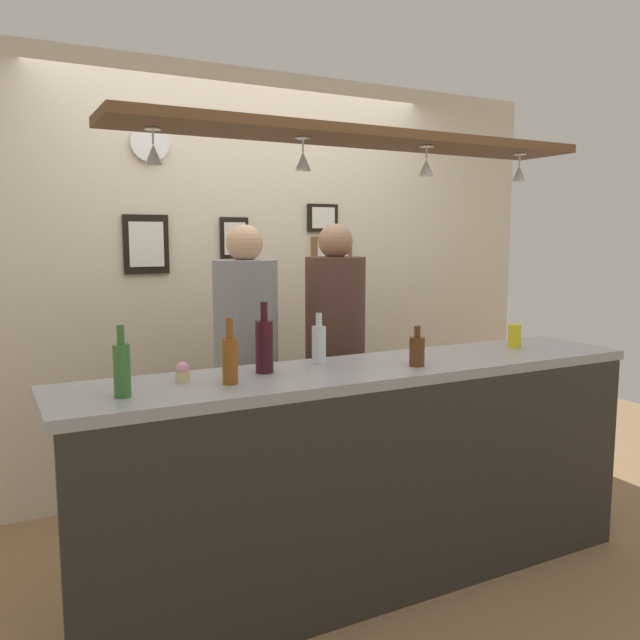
{
  "coord_description": "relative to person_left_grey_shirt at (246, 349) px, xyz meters",
  "views": [
    {
      "loc": [
        -1.5,
        -2.74,
        1.57
      ],
      "look_at": [
        0.0,
        0.1,
        1.16
      ],
      "focal_mm": 36.25,
      "sensor_mm": 36.0,
      "label": 1
    }
  ],
  "objects": [
    {
      "name": "picture_frame_upper_small",
      "position": [
        0.8,
        0.63,
        0.71
      ],
      "size": [
        0.22,
        0.02,
        0.18
      ],
      "color": "black",
      "rests_on": "back_wall"
    },
    {
      "name": "hanging_wineglass_far_left",
      "position": [
        -0.62,
        -0.66,
        0.9
      ],
      "size": [
        0.07,
        0.07,
        0.13
      ],
      "color": "silver",
      "rests_on": "overhead_glass_rack"
    },
    {
      "name": "hanging_wineglass_center",
      "position": [
        1.15,
        -0.76,
        0.9
      ],
      "size": [
        0.07,
        0.07,
        0.13
      ],
      "color": "silver",
      "rests_on": "overhead_glass_rack"
    },
    {
      "name": "picture_frame_lower_pair",
      "position": [
        0.87,
        0.63,
        0.5
      ],
      "size": [
        0.3,
        0.02,
        0.18
      ],
      "color": "brown",
      "rests_on": "back_wall"
    },
    {
      "name": "cupcake",
      "position": [
        -0.54,
        -0.69,
        0.06
      ],
      "size": [
        0.06,
        0.06,
        0.08
      ],
      "color": "beige",
      "rests_on": "bar_counter"
    },
    {
      "name": "person_middle_brown_shirt",
      "position": [
        0.54,
        0.0,
        0.01
      ],
      "size": [
        0.34,
        0.34,
        1.65
      ],
      "color": "#2D334C",
      "rests_on": "ground_plane"
    },
    {
      "name": "picture_frame_caricature",
      "position": [
        -0.36,
        0.63,
        0.55
      ],
      "size": [
        0.26,
        0.02,
        0.34
      ],
      "color": "black",
      "rests_on": "back_wall"
    },
    {
      "name": "wall_clock",
      "position": [
        -0.32,
        0.63,
        1.12
      ],
      "size": [
        0.22,
        0.03,
        0.22
      ],
      "primitive_type": "cylinder",
      "rotation": [
        1.57,
        0.0,
        0.0
      ],
      "color": "white",
      "rests_on": "back_wall"
    },
    {
      "name": "picture_frame_crest",
      "position": [
        0.18,
        0.63,
        0.58
      ],
      "size": [
        0.18,
        0.02,
        0.26
      ],
      "color": "black",
      "rests_on": "back_wall"
    },
    {
      "name": "person_left_grey_shirt",
      "position": [
        0.0,
        0.0,
        0.0
      ],
      "size": [
        0.34,
        0.34,
        1.64
      ],
      "color": "#2D334C",
      "rests_on": "ground_plane"
    },
    {
      "name": "ground_plane",
      "position": [
        0.27,
        -0.42,
        -0.99
      ],
      "size": [
        8.0,
        8.0,
        0.0
      ],
      "primitive_type": "plane",
      "color": "olive"
    },
    {
      "name": "bottle_soda_clear",
      "position": [
        0.11,
        -0.63,
        0.11
      ],
      "size": [
        0.06,
        0.06,
        0.23
      ],
      "color": "silver",
      "rests_on": "bar_counter"
    },
    {
      "name": "bottle_beer_amber_tall",
      "position": [
        -0.39,
        -0.83,
        0.12
      ],
      "size": [
        0.06,
        0.06,
        0.26
      ],
      "color": "brown",
      "rests_on": "bar_counter"
    },
    {
      "name": "back_wall",
      "position": [
        0.27,
        0.68,
        0.31
      ],
      "size": [
        4.4,
        0.06,
        2.6
      ],
      "primitive_type": "cube",
      "color": "beige",
      "rests_on": "ground_plane"
    },
    {
      "name": "bar_counter",
      "position": [
        0.27,
        -0.93,
        -0.31
      ],
      "size": [
        2.7,
        0.55,
        1.01
      ],
      "color": "#99999E",
      "rests_on": "ground_plane"
    },
    {
      "name": "hanging_wineglass_center_left",
      "position": [
        0.58,
        -0.77,
        0.9
      ],
      "size": [
        0.07,
        0.07,
        0.13
      ],
      "color": "silver",
      "rests_on": "overhead_glass_rack"
    },
    {
      "name": "overhead_glass_rack",
      "position": [
        0.27,
        -0.72,
        1.01
      ],
      "size": [
        2.2,
        0.36,
        0.04
      ],
      "primitive_type": "cube",
      "color": "brown"
    },
    {
      "name": "bottle_beer_green_import",
      "position": [
        -0.8,
        -0.84,
        0.12
      ],
      "size": [
        0.06,
        0.06,
        0.26
      ],
      "color": "#336B2D",
      "rests_on": "bar_counter"
    },
    {
      "name": "drink_can",
      "position": [
        1.19,
        -0.73,
        0.08
      ],
      "size": [
        0.07,
        0.07,
        0.12
      ],
      "primitive_type": "cylinder",
      "color": "yellow",
      "rests_on": "bar_counter"
    },
    {
      "name": "bottle_wine_dark_red",
      "position": [
        -0.19,
        -0.69,
        0.14
      ],
      "size": [
        0.08,
        0.08,
        0.3
      ],
      "color": "#380F19",
      "rests_on": "bar_counter"
    },
    {
      "name": "bottle_beer_brown_stubby",
      "position": [
        0.46,
        -0.88,
        0.09
      ],
      "size": [
        0.07,
        0.07,
        0.18
      ],
      "color": "#512D14",
      "rests_on": "bar_counter"
    },
    {
      "name": "hanging_wineglass_left",
      "position": [
        -0.02,
        -0.72,
        0.9
      ],
      "size": [
        0.07,
        0.07,
        0.13
      ],
      "color": "silver",
      "rests_on": "overhead_glass_rack"
    }
  ]
}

